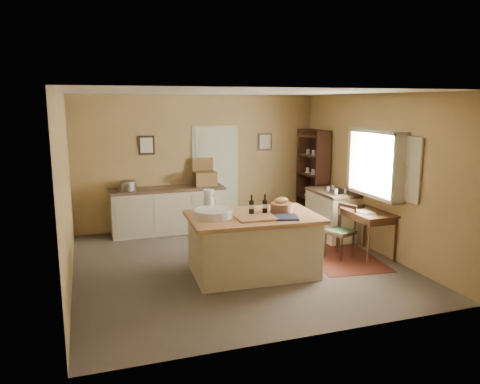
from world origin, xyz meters
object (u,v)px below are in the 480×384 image
object	(u,v)px
sideboard	(168,209)
right_cabinet	(332,214)
shelving_unit	(315,177)
work_island	(252,243)
writing_desk	(367,217)
desk_chair	(340,232)

from	to	relation	value
sideboard	right_cabinet	xyz separation A→B (m)	(2.90, -1.34, -0.02)
shelving_unit	work_island	bearing A→B (deg)	-133.48
work_island	shelving_unit	size ratio (longest dim) A/B	0.99
work_island	writing_desk	size ratio (longest dim) A/B	2.05
work_island	desk_chair	size ratio (longest dim) A/B	2.29
writing_desk	right_cabinet	world-z (taller)	right_cabinet
shelving_unit	right_cabinet	bearing A→B (deg)	-98.31
sideboard	desk_chair	bearing A→B (deg)	-44.99
sideboard	desk_chair	world-z (taller)	sideboard
work_island	right_cabinet	distance (m)	2.50
writing_desk	right_cabinet	distance (m)	1.17
sideboard	right_cabinet	distance (m)	3.20
writing_desk	sideboard	bearing A→B (deg)	139.38
work_island	sideboard	bearing A→B (deg)	109.15
sideboard	writing_desk	size ratio (longest dim) A/B	2.32
work_island	right_cabinet	bearing A→B (deg)	35.16
writing_desk	desk_chair	bearing A→B (deg)	172.45
desk_chair	right_cabinet	size ratio (longest dim) A/B	0.76
work_island	writing_desk	world-z (taller)	work_island
desk_chair	work_island	bearing A→B (deg)	164.97
writing_desk	shelving_unit	world-z (taller)	shelving_unit
desk_chair	shelving_unit	distance (m)	2.30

